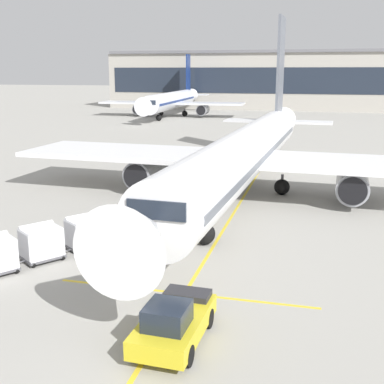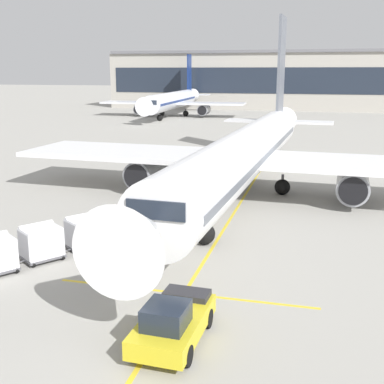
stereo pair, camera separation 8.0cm
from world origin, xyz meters
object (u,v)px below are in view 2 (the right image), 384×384
object	(u,v)px
parked_airplane	(246,152)
ground_crew_marshaller	(90,230)
ground_crew_by_loader	(126,220)
ground_crew_by_carts	(84,227)
safety_cone_wingtip	(177,188)
distant_airplane	(173,101)
pushback_tug	(173,322)
baggage_cart_lead	(86,232)
belt_loader	(142,221)
safety_cone_engine_keepout	(138,202)
baggage_cart_second	(41,242)
ground_crew_wingwalker	(134,235)

from	to	relation	value
parked_airplane	ground_crew_marshaller	world-z (taller)	parked_airplane
ground_crew_by_loader	ground_crew_marshaller	bearing A→B (deg)	-117.03
ground_crew_by_carts	ground_crew_marshaller	distance (m)	0.72
ground_crew_by_carts	safety_cone_wingtip	bearing A→B (deg)	82.88
distant_airplane	pushback_tug	bearing A→B (deg)	-73.51
ground_crew_marshaller	ground_crew_by_carts	bearing A→B (deg)	139.34
ground_crew_by_carts	baggage_cart_lead	bearing A→B (deg)	-59.35
pushback_tug	distant_airplane	bearing A→B (deg)	106.49
safety_cone_wingtip	ground_crew_by_carts	bearing A→B (deg)	-97.12
parked_airplane	baggage_cart_lead	distance (m)	16.31
ground_crew_by_carts	belt_loader	bearing A→B (deg)	41.23
baggage_cart_lead	ground_crew_by_loader	xyz separation A→B (m)	(1.33, 2.67, -0.00)
ground_crew_marshaller	safety_cone_engine_keepout	world-z (taller)	ground_crew_marshaller
belt_loader	baggage_cart_lead	distance (m)	3.79
baggage_cart_second	ground_crew_wingwalker	size ratio (longest dim) A/B	1.54
ground_crew_by_carts	ground_crew_by_loader	bearing A→B (deg)	47.43
safety_cone_wingtip	parked_airplane	bearing A→B (deg)	4.64
ground_crew_marshaller	safety_cone_engine_keepout	bearing A→B (deg)	92.66
baggage_cart_lead	distant_airplane	xyz separation A→B (m)	(-18.94, 81.12, 2.39)
ground_crew_wingwalker	safety_cone_wingtip	xyz separation A→B (m)	(-1.61, 14.00, -0.65)
parked_airplane	distant_airplane	world-z (taller)	parked_airplane
baggage_cart_lead	ground_crew_wingwalker	world-z (taller)	baggage_cart_lead
parked_airplane	belt_loader	xyz separation A→B (m)	(-4.64, -11.52, -2.58)
ground_crew_by_loader	safety_cone_wingtip	distance (m)	11.49
pushback_tug	safety_cone_engine_keepout	size ratio (longest dim) A/B	6.40
ground_crew_by_loader	ground_crew_by_carts	world-z (taller)	same
parked_airplane	safety_cone_wingtip	size ratio (longest dim) A/B	65.92
belt_loader	safety_cone_engine_keepout	size ratio (longest dim) A/B	7.06
belt_loader	ground_crew_by_carts	size ratio (longest dim) A/B	2.83
belt_loader	ground_crew_wingwalker	xyz separation A→B (m)	(0.63, -2.93, 0.11)
distant_airplane	ground_crew_by_loader	bearing A→B (deg)	-75.51
parked_airplane	ground_crew_by_carts	size ratio (longest dim) A/B	27.27
belt_loader	distant_airplane	xyz separation A→B (m)	(-21.16, 78.04, 2.50)
baggage_cart_second	distant_airplane	size ratio (longest dim) A/B	0.06
ground_crew_marshaller	distant_airplane	world-z (taller)	distant_airplane
belt_loader	ground_crew_marshaller	bearing A→B (deg)	-127.02
belt_loader	ground_crew_wingwalker	bearing A→B (deg)	-77.96
ground_crew_by_loader	ground_crew_marshaller	world-z (taller)	same
parked_airplane	ground_crew_by_carts	distance (m)	15.85
ground_crew_by_loader	distant_airplane	distance (m)	81.06
parked_airplane	ground_crew_wingwalker	size ratio (longest dim) A/B	27.27
baggage_cart_lead	distant_airplane	world-z (taller)	distant_airplane
ground_crew_marshaller	safety_cone_wingtip	world-z (taller)	ground_crew_marshaller
parked_airplane	belt_loader	distance (m)	12.69
ground_crew_wingwalker	ground_crew_by_carts	bearing A→B (deg)	169.66
pushback_tug	safety_cone_engine_keepout	xyz separation A→B (m)	(-7.83, 17.42, -0.49)
safety_cone_wingtip	baggage_cart_lead	bearing A→B (deg)	-94.99
parked_airplane	baggage_cart_second	world-z (taller)	parked_airplane
ground_crew_wingwalker	belt_loader	bearing A→B (deg)	102.04
baggage_cart_lead	safety_cone_wingtip	world-z (taller)	baggage_cart_lead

